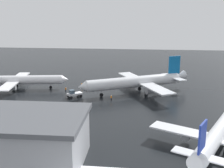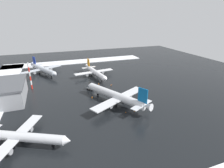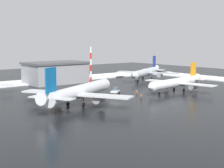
{
  "view_description": "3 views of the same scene",
  "coord_description": "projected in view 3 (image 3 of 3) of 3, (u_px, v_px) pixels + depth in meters",
  "views": [
    {
      "loc": [
        18.87,
        -83.36,
        25.22
      ],
      "look_at": [
        9.06,
        4.11,
        3.01
      ],
      "focal_mm": 45.0,
      "sensor_mm": 36.0,
      "label": 1
    },
    {
      "loc": [
        84.0,
        -20.63,
        37.5
      ],
      "look_at": [
        5.04,
        7.48,
        4.79
      ],
      "focal_mm": 28.0,
      "sensor_mm": 36.0,
      "label": 2
    },
    {
      "loc": [
        68.86,
        81.68,
        17.56
      ],
      "look_at": [
        7.5,
        7.5,
        5.28
      ],
      "focal_mm": 55.0,
      "sensor_mm": 36.0,
      "label": 3
    }
  ],
  "objects": [
    {
      "name": "airplane_parked_starboard",
      "position": [
        176.0,
        83.0,
        117.81
      ],
      "size": [
        32.07,
        26.75,
        9.54
      ],
      "rotation": [
        0.0,
        0.0,
        0.15
      ],
      "color": "white",
      "rests_on": "ground_plane"
    },
    {
      "name": "pushback_tug",
      "position": [
        115.0,
        91.0,
        111.09
      ],
      "size": [
        4.98,
        4.56,
        2.5
      ],
      "rotation": [
        0.0,
        0.0,
        3.8
      ],
      "color": "silver",
      "rests_on": "ground_plane"
    },
    {
      "name": "airplane_far_rear",
      "position": [
        79.0,
        92.0,
        93.07
      ],
      "size": [
        35.15,
        29.97,
        11.32
      ],
      "rotation": [
        0.0,
        0.0,
        3.63
      ],
      "color": "silver",
      "rests_on": "ground_plane"
    },
    {
      "name": "antenna_mast",
      "position": [
        91.0,
        65.0,
        140.93
      ],
      "size": [
        0.7,
        0.7,
        14.92
      ],
      "color": "red",
      "rests_on": "ground_plane"
    },
    {
      "name": "traffic_cone_mid_line",
      "position": [
        57.0,
        112.0,
        83.81
      ],
      "size": [
        0.36,
        0.36,
        0.55
      ],
      "primitive_type": "cone",
      "color": "orange",
      "rests_on": "ground_plane"
    },
    {
      "name": "traffic_cone_near_nose",
      "position": [
        51.0,
        109.0,
        87.0
      ],
      "size": [
        0.36,
        0.36,
        0.55
      ],
      "primitive_type": "cone",
      "color": "orange",
      "rests_on": "ground_plane"
    },
    {
      "name": "ground_plane",
      "position": [
        115.0,
        96.0,
        108.19
      ],
      "size": [
        240.0,
        240.0,
        0.0
      ],
      "primitive_type": "plane",
      "color": "black"
    },
    {
      "name": "airplane_foreground_jet",
      "position": [
        146.0,
        72.0,
        153.79
      ],
      "size": [
        31.77,
        27.05,
        10.16
      ],
      "rotation": [
        0.0,
        0.0,
        0.47
      ],
      "color": "silver",
      "rests_on": "ground_plane"
    },
    {
      "name": "ground_crew_near_tug",
      "position": [
        137.0,
        93.0,
        109.42
      ],
      "size": [
        0.36,
        0.36,
        1.71
      ],
      "rotation": [
        0.0,
        0.0,
        2.59
      ],
      "color": "black",
      "rests_on": "ground_plane"
    },
    {
      "name": "cargo_hangar",
      "position": [
        56.0,
        72.0,
        141.03
      ],
      "size": [
        25.27,
        15.45,
        8.8
      ],
      "rotation": [
        0.0,
        0.0,
        0.02
      ],
      "color": "gray",
      "rests_on": "ground_plane"
    },
    {
      "name": "snow_bank_far",
      "position": [
        40.0,
        81.0,
        146.38
      ],
      "size": [
        152.0,
        16.0,
        0.46
      ],
      "primitive_type": "cube",
      "color": "white",
      "rests_on": "ground_plane"
    },
    {
      "name": "ground_crew_beside_wing",
      "position": [
        141.0,
        96.0,
        102.18
      ],
      "size": [
        0.36,
        0.36,
        1.71
      ],
      "rotation": [
        0.0,
        0.0,
        1.67
      ],
      "color": "black",
      "rests_on": "ground_plane"
    },
    {
      "name": "ground_crew_mid_apron",
      "position": [
        82.0,
        95.0,
        105.25
      ],
      "size": [
        0.36,
        0.36,
        1.71
      ],
      "rotation": [
        0.0,
        0.0,
        1.1
      ],
      "color": "black",
      "rests_on": "ground_plane"
    }
  ]
}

